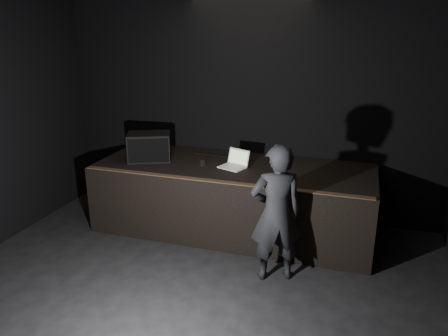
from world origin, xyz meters
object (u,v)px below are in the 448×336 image
object	(u,v)px
laptop	(235,163)
person	(276,213)
stage_monitor	(149,147)
beer_can	(159,157)
stage_riser	(233,198)

from	to	relation	value
laptop	person	xyz separation A→B (m)	(0.83, -1.09, -0.22)
laptop	person	distance (m)	1.38
laptop	person	world-z (taller)	person
stage_monitor	beer_can	size ratio (longest dim) A/B	4.44
stage_riser	beer_can	xyz separation A→B (m)	(-1.11, -0.16, 0.58)
laptop	person	size ratio (longest dim) A/B	0.26
stage_riser	person	xyz separation A→B (m)	(0.86, -1.13, 0.35)
laptop	beer_can	world-z (taller)	laptop
laptop	stage_monitor	bearing A→B (deg)	-155.86
stage_monitor	person	distance (m)	2.40
stage_riser	beer_can	bearing A→B (deg)	-171.90
stage_monitor	laptop	world-z (taller)	stage_monitor
beer_can	person	size ratio (longest dim) A/B	0.10
laptop	person	bearing A→B (deg)	-31.77
stage_monitor	beer_can	world-z (taller)	stage_monitor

